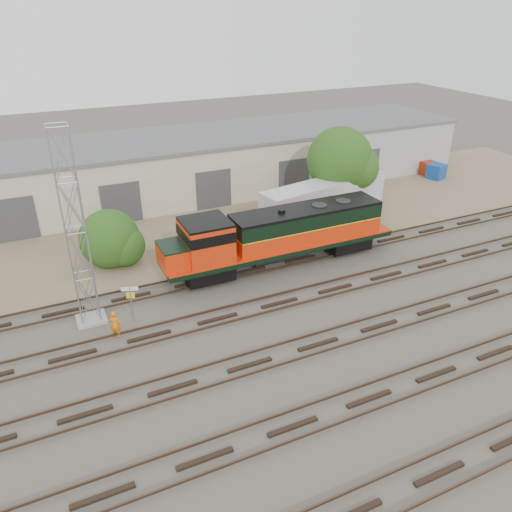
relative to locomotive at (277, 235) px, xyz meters
name	(u,v)px	position (x,y,z in m)	size (l,w,h in m)	color
ground	(291,317)	(-2.10, -6.00, -2.30)	(140.00, 140.00, 0.00)	#47423A
dirt_strip	(204,223)	(-2.10, 9.00, -2.29)	(80.00, 16.00, 0.02)	#726047
tracks	(318,344)	(-2.10, -9.00, -2.22)	(80.00, 20.40, 0.28)	black
warehouse	(175,166)	(-2.05, 16.98, 0.35)	(58.40, 10.40, 5.30)	beige
locomotive	(277,235)	(0.00, 0.00, 0.00)	(16.60, 2.91, 3.99)	black
signal_tower	(76,234)	(-12.70, -1.41, 3.12)	(1.64, 1.64, 11.14)	gray
sign_post	(131,297)	(-10.52, -2.57, -0.69)	(0.91, 0.33, 2.30)	gray
worker	(115,324)	(-11.69, -3.71, -1.47)	(0.61, 0.40, 1.66)	orange
semi_trailer	(327,197)	(7.08, 5.05, -0.06)	(11.80, 4.53, 3.56)	#BCBCBC
dumpster_blue	(436,171)	(23.53, 10.01, -1.55)	(1.60, 1.50, 1.50)	navy
dumpster_red	(427,168)	(23.62, 11.45, -1.60)	(1.50, 1.40, 1.40)	maroon
tree_mid	(113,241)	(-10.02, 5.12, -0.59)	(4.32, 4.11, 4.11)	#382619
tree_east	(344,162)	(9.40, 6.36, 2.19)	(5.72, 5.45, 7.35)	#382619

